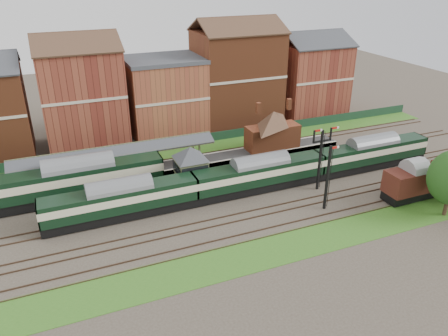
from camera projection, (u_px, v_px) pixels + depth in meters
name	position (u px, v px, depth m)	size (l,w,h in m)	color
ground	(223.00, 198.00, 53.84)	(160.00, 160.00, 0.00)	#473D33
grass_back	(183.00, 151.00, 67.18)	(90.00, 4.50, 0.06)	#2D6619
grass_front	(269.00, 251.00, 43.81)	(90.00, 5.00, 0.06)	#2D6619
fence	(179.00, 142.00, 68.54)	(90.00, 0.12, 1.50)	#193823
platform	(163.00, 169.00, 60.03)	(55.00, 3.40, 1.00)	#2D2D2D
signal_box	(191.00, 168.00, 54.14)	(5.40, 5.40, 6.00)	#657453
brick_hut	(249.00, 172.00, 57.78)	(3.20, 2.64, 2.94)	maroon
station_building	(273.00, 129.00, 64.45)	(8.10, 8.10, 5.90)	brown
canopy	(115.00, 148.00, 56.20)	(26.00, 3.89, 4.08)	#484D30
semaphore_bracket	(321.00, 156.00, 53.95)	(3.60, 0.25, 8.18)	black
semaphore_siding	(328.00, 177.00, 49.70)	(1.23, 0.25, 8.00)	black
town_backdrop	(164.00, 92.00, 71.65)	(69.00, 10.00, 16.00)	brown
dmu_train	(260.00, 174.00, 54.57)	(52.06, 2.74, 4.00)	black
platform_railcar	(80.00, 179.00, 52.58)	(19.92, 3.14, 4.59)	black
goods_van_a	(412.00, 182.00, 52.62)	(6.82, 2.96, 4.14)	black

